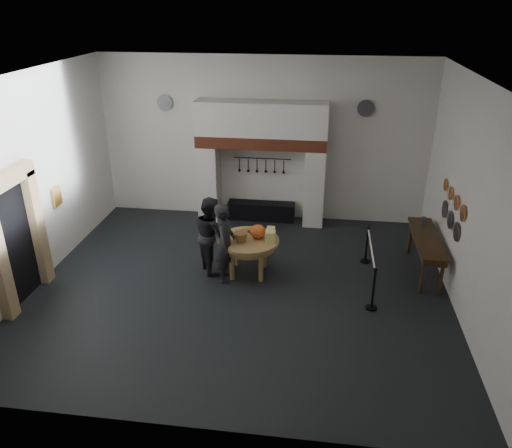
# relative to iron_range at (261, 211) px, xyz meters

# --- Properties ---
(floor) EXTENTS (9.00, 8.00, 0.02)m
(floor) POSITION_rel_iron_range_xyz_m (0.00, -3.72, -0.25)
(floor) COLOR black
(floor) RESTS_ON ground
(ceiling) EXTENTS (9.00, 8.00, 0.02)m
(ceiling) POSITION_rel_iron_range_xyz_m (0.00, -3.72, 4.25)
(ceiling) COLOR silver
(ceiling) RESTS_ON wall_back
(wall_back) EXTENTS (9.00, 0.02, 4.50)m
(wall_back) POSITION_rel_iron_range_xyz_m (0.00, 0.28, 2.00)
(wall_back) COLOR silver
(wall_back) RESTS_ON floor
(wall_front) EXTENTS (9.00, 0.02, 4.50)m
(wall_front) POSITION_rel_iron_range_xyz_m (0.00, -7.72, 2.00)
(wall_front) COLOR silver
(wall_front) RESTS_ON floor
(wall_left) EXTENTS (0.02, 8.00, 4.50)m
(wall_left) POSITION_rel_iron_range_xyz_m (-4.50, -3.72, 2.00)
(wall_left) COLOR silver
(wall_left) RESTS_ON floor
(wall_right) EXTENTS (0.02, 8.00, 4.50)m
(wall_right) POSITION_rel_iron_range_xyz_m (4.50, -3.72, 2.00)
(wall_right) COLOR silver
(wall_right) RESTS_ON floor
(chimney_pier_left) EXTENTS (0.55, 0.70, 2.15)m
(chimney_pier_left) POSITION_rel_iron_range_xyz_m (-1.48, -0.07, 0.82)
(chimney_pier_left) COLOR silver
(chimney_pier_left) RESTS_ON floor
(chimney_pier_right) EXTENTS (0.55, 0.70, 2.15)m
(chimney_pier_right) POSITION_rel_iron_range_xyz_m (1.48, -0.07, 0.82)
(chimney_pier_right) COLOR silver
(chimney_pier_right) RESTS_ON floor
(hearth_brick_band) EXTENTS (3.50, 0.72, 0.32)m
(hearth_brick_band) POSITION_rel_iron_range_xyz_m (0.00, -0.07, 2.06)
(hearth_brick_band) COLOR #9E442B
(hearth_brick_band) RESTS_ON chimney_pier_left
(chimney_hood) EXTENTS (3.50, 0.70, 0.90)m
(chimney_hood) POSITION_rel_iron_range_xyz_m (0.00, -0.07, 2.67)
(chimney_hood) COLOR silver
(chimney_hood) RESTS_ON hearth_brick_band
(iron_range) EXTENTS (1.90, 0.45, 0.50)m
(iron_range) POSITION_rel_iron_range_xyz_m (0.00, 0.00, 0.00)
(iron_range) COLOR black
(iron_range) RESTS_ON floor
(utensil_rail) EXTENTS (1.60, 0.02, 0.02)m
(utensil_rail) POSITION_rel_iron_range_xyz_m (0.00, 0.20, 1.50)
(utensil_rail) COLOR black
(utensil_rail) RESTS_ON wall_back
(door_recess) EXTENTS (0.04, 1.10, 2.50)m
(door_recess) POSITION_rel_iron_range_xyz_m (-4.47, -4.72, 1.00)
(door_recess) COLOR black
(door_recess) RESTS_ON floor
(door_jamb_far) EXTENTS (0.22, 0.30, 2.60)m
(door_jamb_far) POSITION_rel_iron_range_xyz_m (-4.38, -4.02, 1.05)
(door_jamb_far) COLOR tan
(door_jamb_far) RESTS_ON floor
(door_lintel) EXTENTS (0.22, 1.70, 0.30)m
(door_lintel) POSITION_rel_iron_range_xyz_m (-4.38, -4.72, 2.40)
(door_lintel) COLOR tan
(door_lintel) RESTS_ON door_jamb_near
(wall_plaque) EXTENTS (0.05, 0.34, 0.44)m
(wall_plaque) POSITION_rel_iron_range_xyz_m (-4.45, -2.92, 1.35)
(wall_plaque) COLOR gold
(wall_plaque) RESTS_ON wall_left
(work_table) EXTENTS (1.48, 1.48, 0.07)m
(work_table) POSITION_rel_iron_range_xyz_m (0.09, -3.08, 0.59)
(work_table) COLOR #A6884E
(work_table) RESTS_ON floor
(pumpkin) EXTENTS (0.36, 0.36, 0.31)m
(pumpkin) POSITION_rel_iron_range_xyz_m (0.29, -2.98, 0.78)
(pumpkin) COLOR #DD4E1F
(pumpkin) RESTS_ON work_table
(cheese_block_big) EXTENTS (0.22, 0.22, 0.24)m
(cheese_block_big) POSITION_rel_iron_range_xyz_m (0.59, -3.13, 0.74)
(cheese_block_big) COLOR #D8D681
(cheese_block_big) RESTS_ON work_table
(cheese_block_small) EXTENTS (0.18, 0.18, 0.20)m
(cheese_block_small) POSITION_rel_iron_range_xyz_m (0.57, -2.83, 0.72)
(cheese_block_small) COLOR #DEC785
(cheese_block_small) RESTS_ON work_table
(wicker_basket) EXTENTS (0.34, 0.34, 0.22)m
(wicker_basket) POSITION_rel_iron_range_xyz_m (-0.06, -3.23, 0.73)
(wicker_basket) COLOR olive
(wicker_basket) RESTS_ON work_table
(bread_loaf) EXTENTS (0.31, 0.18, 0.13)m
(bread_loaf) POSITION_rel_iron_range_xyz_m (-0.01, -2.73, 0.69)
(bread_loaf) COLOR #A9823C
(bread_loaf) RESTS_ON work_table
(visitor_near) EXTENTS (0.50, 0.71, 1.84)m
(visitor_near) POSITION_rel_iron_range_xyz_m (-0.38, -3.42, 0.67)
(visitor_near) COLOR black
(visitor_near) RESTS_ON floor
(visitor_far) EXTENTS (1.03, 1.10, 1.80)m
(visitor_far) POSITION_rel_iron_range_xyz_m (-0.78, -3.02, 0.65)
(visitor_far) COLOR black
(visitor_far) RESTS_ON floor
(side_table) EXTENTS (0.55, 2.20, 0.06)m
(side_table) POSITION_rel_iron_range_xyz_m (4.10, -2.49, 0.62)
(side_table) COLOR #342213
(side_table) RESTS_ON floor
(pewter_jug) EXTENTS (0.12, 0.12, 0.22)m
(pewter_jug) POSITION_rel_iron_range_xyz_m (4.10, -1.89, 0.76)
(pewter_jug) COLOR #4A494E
(pewter_jug) RESTS_ON side_table
(copper_pan_a) EXTENTS (0.03, 0.34, 0.34)m
(copper_pan_a) POSITION_rel_iron_range_xyz_m (4.46, -3.52, 1.70)
(copper_pan_a) COLOR #C6662D
(copper_pan_a) RESTS_ON wall_right
(copper_pan_b) EXTENTS (0.03, 0.32, 0.32)m
(copper_pan_b) POSITION_rel_iron_range_xyz_m (4.46, -2.97, 1.70)
(copper_pan_b) COLOR #C6662D
(copper_pan_b) RESTS_ON wall_right
(copper_pan_c) EXTENTS (0.03, 0.30, 0.30)m
(copper_pan_c) POSITION_rel_iron_range_xyz_m (4.46, -2.42, 1.70)
(copper_pan_c) COLOR #C6662D
(copper_pan_c) RESTS_ON wall_right
(copper_pan_d) EXTENTS (0.03, 0.28, 0.28)m
(copper_pan_d) POSITION_rel_iron_range_xyz_m (4.46, -1.87, 1.70)
(copper_pan_d) COLOR #C6662D
(copper_pan_d) RESTS_ON wall_right
(pewter_plate_left) EXTENTS (0.03, 0.40, 0.40)m
(pewter_plate_left) POSITION_rel_iron_range_xyz_m (4.46, -3.32, 1.20)
(pewter_plate_left) COLOR #4C4C51
(pewter_plate_left) RESTS_ON wall_right
(pewter_plate_mid) EXTENTS (0.03, 0.40, 0.40)m
(pewter_plate_mid) POSITION_rel_iron_range_xyz_m (4.46, -2.72, 1.20)
(pewter_plate_mid) COLOR #4C4C51
(pewter_plate_mid) RESTS_ON wall_right
(pewter_plate_right) EXTENTS (0.03, 0.40, 0.40)m
(pewter_plate_right) POSITION_rel_iron_range_xyz_m (4.46, -2.12, 1.20)
(pewter_plate_right) COLOR #4C4C51
(pewter_plate_right) RESTS_ON wall_right
(pewter_plate_back_left) EXTENTS (0.44, 0.03, 0.44)m
(pewter_plate_back_left) POSITION_rel_iron_range_xyz_m (-2.70, 0.24, 2.95)
(pewter_plate_back_left) COLOR #4C4C51
(pewter_plate_back_left) RESTS_ON wall_back
(pewter_plate_back_right) EXTENTS (0.44, 0.03, 0.44)m
(pewter_plate_back_right) POSITION_rel_iron_range_xyz_m (2.70, 0.24, 2.95)
(pewter_plate_back_right) COLOR #4C4C51
(pewter_plate_back_right) RESTS_ON wall_back
(barrier_post_near) EXTENTS (0.05, 0.05, 0.90)m
(barrier_post_near) POSITION_rel_iron_range_xyz_m (2.81, -4.18, 0.20)
(barrier_post_near) COLOR black
(barrier_post_near) RESTS_ON floor
(barrier_post_far) EXTENTS (0.05, 0.05, 0.90)m
(barrier_post_far) POSITION_rel_iron_range_xyz_m (2.81, -2.18, 0.20)
(barrier_post_far) COLOR black
(barrier_post_far) RESTS_ON floor
(barrier_rope) EXTENTS (0.04, 2.00, 0.04)m
(barrier_rope) POSITION_rel_iron_range_xyz_m (2.81, -3.18, 0.60)
(barrier_rope) COLOR white
(barrier_rope) RESTS_ON barrier_post_near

